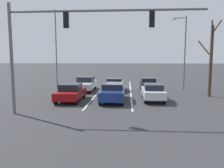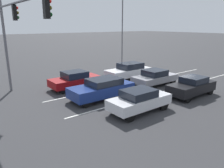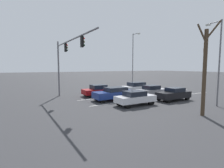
{
  "view_description": "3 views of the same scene",
  "coord_description": "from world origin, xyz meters",
  "px_view_note": "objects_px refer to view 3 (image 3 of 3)",
  "views": [
    {
      "loc": [
        -1.35,
        27.56,
        3.65
      ],
      "look_at": [
        0.02,
        8.03,
        1.31
      ],
      "focal_mm": 35.0,
      "sensor_mm": 36.0,
      "label": 1
    },
    {
      "loc": [
        -12.59,
        17.85,
        5.25
      ],
      "look_at": [
        -0.77,
        8.77,
        1.18
      ],
      "focal_mm": 35.0,
      "sensor_mm": 36.0,
      "label": 2
    },
    {
      "loc": [
        -17.24,
        19.32,
        3.8
      ],
      "look_at": [
        -0.14,
        9.49,
        1.88
      ],
      "focal_mm": 28.0,
      "sensor_mm": 36.0,
      "label": 3
    }
  ],
  "objects_px": {
    "car_gray_midlane_second": "(151,90)",
    "car_black_leftlane_second": "(174,94)",
    "car_silver_leftlane_front": "(135,98)",
    "car_maroon_rightlane_front": "(99,90)",
    "car_white_rightlane_second": "(135,87)",
    "traffic_signal_gantry": "(66,55)",
    "bare_tree_near": "(205,69)",
    "street_lamp_left_shoulder": "(218,58)",
    "street_lamp_right_shoulder": "(133,58)",
    "car_navy_midlane_front": "(114,93)"
  },
  "relations": [
    {
      "from": "traffic_signal_gantry",
      "to": "car_maroon_rightlane_front",
      "type": "bearing_deg",
      "value": -76.92
    },
    {
      "from": "street_lamp_right_shoulder",
      "to": "car_black_leftlane_second",
      "type": "bearing_deg",
      "value": 167.52
    },
    {
      "from": "bare_tree_near",
      "to": "car_gray_midlane_second",
      "type": "bearing_deg",
      "value": -18.78
    },
    {
      "from": "car_maroon_rightlane_front",
      "to": "car_white_rightlane_second",
      "type": "xyz_separation_m",
      "value": [
        -0.16,
        -5.9,
        0.06
      ]
    },
    {
      "from": "car_white_rightlane_second",
      "to": "street_lamp_left_shoulder",
      "type": "distance_m",
      "value": 11.74
    },
    {
      "from": "car_silver_leftlane_front",
      "to": "traffic_signal_gantry",
      "type": "xyz_separation_m",
      "value": [
        5.98,
        5.16,
        4.4
      ]
    },
    {
      "from": "car_gray_midlane_second",
      "to": "bare_tree_near",
      "type": "bearing_deg",
      "value": 161.22
    },
    {
      "from": "car_gray_midlane_second",
      "to": "car_black_leftlane_second",
      "type": "height_order",
      "value": "car_black_leftlane_second"
    },
    {
      "from": "car_navy_midlane_front",
      "to": "car_gray_midlane_second",
      "type": "bearing_deg",
      "value": -88.14
    },
    {
      "from": "car_gray_midlane_second",
      "to": "bare_tree_near",
      "type": "xyz_separation_m",
      "value": [
        -9.21,
        3.13,
        2.92
      ]
    },
    {
      "from": "car_maroon_rightlane_front",
      "to": "street_lamp_right_shoulder",
      "type": "distance_m",
      "value": 10.34
    },
    {
      "from": "bare_tree_near",
      "to": "car_silver_leftlane_front",
      "type": "bearing_deg",
      "value": 23.0
    },
    {
      "from": "car_black_leftlane_second",
      "to": "street_lamp_left_shoulder",
      "type": "xyz_separation_m",
      "value": [
        -4.0,
        -1.3,
        3.94
      ]
    },
    {
      "from": "car_navy_midlane_front",
      "to": "traffic_signal_gantry",
      "type": "distance_m",
      "value": 6.97
    },
    {
      "from": "car_navy_midlane_front",
      "to": "car_black_leftlane_second",
      "type": "distance_m",
      "value": 6.79
    },
    {
      "from": "street_lamp_left_shoulder",
      "to": "street_lamp_right_shoulder",
      "type": "bearing_deg",
      "value": -4.29
    },
    {
      "from": "car_maroon_rightlane_front",
      "to": "traffic_signal_gantry",
      "type": "xyz_separation_m",
      "value": [
        -1.05,
        4.52,
        4.42
      ]
    },
    {
      "from": "car_white_rightlane_second",
      "to": "street_lamp_right_shoulder",
      "type": "distance_m",
      "value": 6.54
    },
    {
      "from": "car_white_rightlane_second",
      "to": "car_gray_midlane_second",
      "type": "bearing_deg",
      "value": -175.72
    },
    {
      "from": "car_black_leftlane_second",
      "to": "street_lamp_left_shoulder",
      "type": "height_order",
      "value": "street_lamp_left_shoulder"
    },
    {
      "from": "bare_tree_near",
      "to": "street_lamp_left_shoulder",
      "type": "bearing_deg",
      "value": -71.51
    },
    {
      "from": "car_white_rightlane_second",
      "to": "street_lamp_left_shoulder",
      "type": "relative_size",
      "value": 0.58
    },
    {
      "from": "car_silver_leftlane_front",
      "to": "street_lamp_right_shoulder",
      "type": "height_order",
      "value": "street_lamp_right_shoulder"
    },
    {
      "from": "car_gray_midlane_second",
      "to": "car_black_leftlane_second",
      "type": "xyz_separation_m",
      "value": [
        -3.76,
        0.11,
        0.03
      ]
    },
    {
      "from": "car_navy_midlane_front",
      "to": "car_maroon_rightlane_front",
      "type": "bearing_deg",
      "value": 4.18
    },
    {
      "from": "car_maroon_rightlane_front",
      "to": "bare_tree_near",
      "type": "relative_size",
      "value": 0.59
    },
    {
      "from": "car_silver_leftlane_front",
      "to": "street_lamp_left_shoulder",
      "type": "distance_m",
      "value": 8.77
    },
    {
      "from": "car_maroon_rightlane_front",
      "to": "car_black_leftlane_second",
      "type": "distance_m",
      "value": 9.35
    },
    {
      "from": "street_lamp_left_shoulder",
      "to": "car_gray_midlane_second",
      "type": "bearing_deg",
      "value": 8.71
    },
    {
      "from": "car_maroon_rightlane_front",
      "to": "car_black_leftlane_second",
      "type": "relative_size",
      "value": 1.04
    },
    {
      "from": "car_silver_leftlane_front",
      "to": "car_navy_midlane_front",
      "type": "distance_m",
      "value": 3.47
    },
    {
      "from": "car_gray_midlane_second",
      "to": "car_white_rightlane_second",
      "type": "height_order",
      "value": "car_white_rightlane_second"
    },
    {
      "from": "car_silver_leftlane_front",
      "to": "car_black_leftlane_second",
      "type": "distance_m",
      "value": 5.39
    },
    {
      "from": "car_maroon_rightlane_front",
      "to": "car_gray_midlane_second",
      "type": "distance_m",
      "value": 7.01
    },
    {
      "from": "car_silver_leftlane_front",
      "to": "bare_tree_near",
      "type": "height_order",
      "value": "bare_tree_near"
    },
    {
      "from": "traffic_signal_gantry",
      "to": "street_lamp_right_shoulder",
      "type": "xyz_separation_m",
      "value": [
        4.82,
        -12.97,
        0.19
      ]
    },
    {
      "from": "car_black_leftlane_second",
      "to": "traffic_signal_gantry",
      "type": "xyz_separation_m",
      "value": [
        6.1,
        10.55,
        4.42
      ]
    },
    {
      "from": "street_lamp_right_shoulder",
      "to": "bare_tree_near",
      "type": "xyz_separation_m",
      "value": [
        -16.37,
        5.44,
        -1.73
      ]
    },
    {
      "from": "traffic_signal_gantry",
      "to": "street_lamp_right_shoulder",
      "type": "distance_m",
      "value": 13.84
    },
    {
      "from": "car_maroon_rightlane_front",
      "to": "street_lamp_right_shoulder",
      "type": "relative_size",
      "value": 0.45
    },
    {
      "from": "car_silver_leftlane_front",
      "to": "car_black_leftlane_second",
      "type": "xyz_separation_m",
      "value": [
        -0.12,
        -5.39,
        -0.02
      ]
    },
    {
      "from": "car_silver_leftlane_front",
      "to": "car_maroon_rightlane_front",
      "type": "distance_m",
      "value": 7.06
    },
    {
      "from": "car_silver_leftlane_front",
      "to": "car_white_rightlane_second",
      "type": "distance_m",
      "value": 8.65
    },
    {
      "from": "car_navy_midlane_front",
      "to": "car_white_rightlane_second",
      "type": "bearing_deg",
      "value": -58.75
    },
    {
      "from": "car_black_leftlane_second",
      "to": "street_lamp_right_shoulder",
      "type": "distance_m",
      "value": 12.1
    },
    {
      "from": "car_gray_midlane_second",
      "to": "car_black_leftlane_second",
      "type": "relative_size",
      "value": 1.03
    },
    {
      "from": "car_silver_leftlane_front",
      "to": "traffic_signal_gantry",
      "type": "distance_m",
      "value": 9.04
    },
    {
      "from": "car_navy_midlane_front",
      "to": "car_maroon_rightlane_front",
      "type": "relative_size",
      "value": 1.12
    },
    {
      "from": "car_maroon_rightlane_front",
      "to": "street_lamp_left_shoulder",
      "type": "height_order",
      "value": "street_lamp_left_shoulder"
    },
    {
      "from": "car_silver_leftlane_front",
      "to": "car_gray_midlane_second",
      "type": "height_order",
      "value": "car_silver_leftlane_front"
    }
  ]
}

